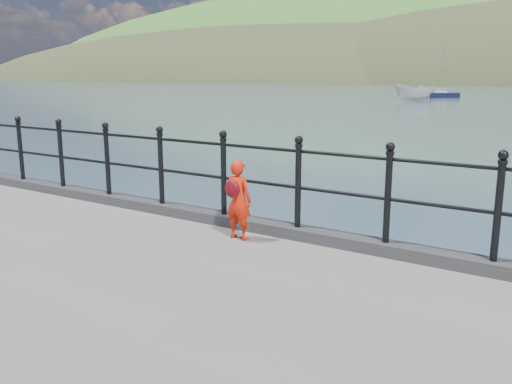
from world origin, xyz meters
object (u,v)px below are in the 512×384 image
Objects in this scene: railing at (259,172)px; child at (238,199)px; launch_white at (414,93)px; sailboat_left at (440,95)px.

railing is 0.55m from child.
launch_white is at bearing -74.98° from child.
railing is at bearing -110.64° from sailboat_left.
railing is 3.38× the size of launch_white.
child is at bearing -92.28° from railing.
sailboat_left is at bearing 103.32° from railing.
child is 0.14× the size of sailboat_left.
sailboat_left reaches higher than launch_white.
railing reaches higher than child.
child is 60.42m from launch_white.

